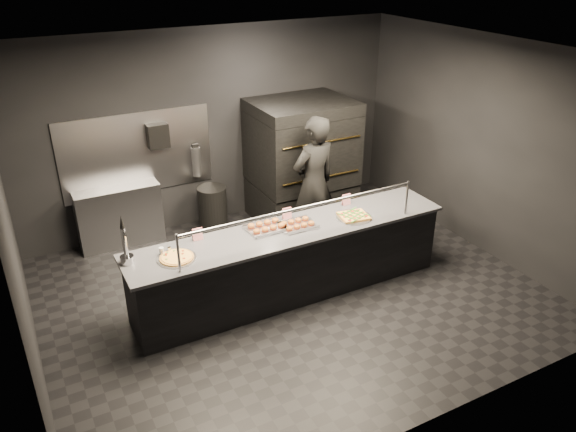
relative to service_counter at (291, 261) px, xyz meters
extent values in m
plane|color=black|center=(0.00, 0.00, -0.46)|extent=(6.00, 6.00, 0.00)
plane|color=black|center=(0.00, 0.00, 2.54)|extent=(6.00, 6.00, 0.00)
cube|color=black|center=(0.00, 2.50, 1.04)|extent=(6.00, 0.04, 3.00)
cube|color=black|center=(0.00, -2.50, 1.04)|extent=(6.00, 0.04, 3.00)
cube|color=black|center=(-3.00, 0.00, 1.04)|extent=(0.04, 5.00, 3.00)
cube|color=black|center=(3.00, 0.00, 1.04)|extent=(0.04, 5.00, 3.00)
cube|color=#99999E|center=(-1.20, 2.48, 0.84)|extent=(2.20, 0.02, 1.20)
cube|color=black|center=(0.00, 0.00, -0.02)|extent=(4.00, 0.70, 0.88)
cube|color=#38383D|center=(0.00, 0.00, 0.44)|extent=(4.10, 0.78, 0.04)
cylinder|color=#99999E|center=(-1.50, -0.30, 0.68)|extent=(0.03, 0.03, 0.45)
cylinder|color=#99999E|center=(1.50, -0.30, 0.68)|extent=(0.03, 0.03, 0.45)
cylinder|color=#99999E|center=(0.00, -0.30, 0.88)|extent=(3.00, 0.04, 0.04)
cube|color=black|center=(1.20, 1.90, -0.16)|extent=(1.50, 1.15, 0.60)
cube|color=black|center=(1.20, 1.90, 0.44)|extent=(1.50, 1.20, 0.55)
cube|color=black|center=(1.20, 1.90, 0.99)|extent=(1.50, 1.20, 0.55)
cube|color=black|center=(1.20, 1.90, 1.36)|extent=(1.50, 1.20, 0.18)
cylinder|color=gold|center=(1.20, 1.28, 0.44)|extent=(1.30, 0.02, 0.02)
cylinder|color=gold|center=(1.20, 1.28, 0.99)|extent=(1.30, 0.02, 0.02)
cube|color=#99999E|center=(-1.60, 2.32, -0.01)|extent=(1.20, 0.35, 0.90)
cube|color=black|center=(-0.90, 2.39, 1.09)|extent=(0.30, 0.20, 0.35)
cylinder|color=#B2B2B7|center=(-0.35, 2.40, 0.59)|extent=(0.14, 0.14, 0.45)
cube|color=black|center=(-0.35, 2.40, 0.84)|extent=(0.10, 0.06, 0.06)
cylinder|color=silver|center=(-1.95, 0.14, 0.50)|extent=(0.15, 0.15, 0.09)
cylinder|color=silver|center=(-1.95, 0.14, 0.69)|extent=(0.05, 0.05, 0.38)
cylinder|color=silver|center=(-1.95, 0.06, 0.86)|extent=(0.02, 0.11, 0.02)
cone|color=black|center=(-1.95, 0.14, 0.96)|extent=(0.05, 0.05, 0.15)
cylinder|color=silver|center=(-1.45, -0.03, 0.46)|extent=(0.43, 0.43, 0.01)
cylinder|color=#C2833E|center=(-1.45, -0.03, 0.47)|extent=(0.38, 0.38, 0.02)
cylinder|color=#EFAF4E|center=(-1.45, -0.03, 0.49)|extent=(0.33, 0.33, 0.01)
cube|color=silver|center=(-0.27, 0.15, 0.47)|extent=(0.51, 0.40, 0.02)
ellipsoid|color=#9A5421|center=(-0.43, 0.07, 0.50)|extent=(0.09, 0.09, 0.06)
ellipsoid|color=#9A5421|center=(-0.43, 0.23, 0.50)|extent=(0.09, 0.09, 0.06)
ellipsoid|color=#9A5421|center=(-0.32, 0.07, 0.50)|extent=(0.09, 0.09, 0.06)
ellipsoid|color=#9A5421|center=(-0.32, 0.23, 0.50)|extent=(0.09, 0.09, 0.06)
ellipsoid|color=#9A5421|center=(-0.21, 0.07, 0.50)|extent=(0.09, 0.09, 0.06)
ellipsoid|color=#9A5421|center=(-0.21, 0.23, 0.50)|extent=(0.09, 0.09, 0.06)
ellipsoid|color=#9A5421|center=(-0.10, 0.07, 0.50)|extent=(0.09, 0.09, 0.06)
ellipsoid|color=#9A5421|center=(-0.10, 0.23, 0.50)|extent=(0.09, 0.09, 0.06)
cube|color=silver|center=(0.11, 0.03, 0.47)|extent=(0.48, 0.38, 0.02)
ellipsoid|color=#9A5421|center=(-0.05, -0.04, 0.50)|extent=(0.08, 0.08, 0.05)
ellipsoid|color=#9A5421|center=(-0.05, 0.10, 0.50)|extent=(0.08, 0.08, 0.05)
ellipsoid|color=#9A5421|center=(0.05, -0.04, 0.50)|extent=(0.08, 0.08, 0.05)
ellipsoid|color=#9A5421|center=(0.05, 0.10, 0.50)|extent=(0.08, 0.08, 0.05)
ellipsoid|color=#9A5421|center=(0.15, -0.04, 0.50)|extent=(0.08, 0.08, 0.05)
ellipsoid|color=#9A5421|center=(0.15, 0.10, 0.50)|extent=(0.08, 0.08, 0.05)
ellipsoid|color=#9A5421|center=(0.26, -0.04, 0.50)|extent=(0.08, 0.08, 0.05)
ellipsoid|color=#9A5421|center=(0.26, 0.10, 0.50)|extent=(0.08, 0.08, 0.05)
cylinder|color=silver|center=(0.85, -0.09, 0.46)|extent=(0.45, 0.45, 0.01)
cube|color=#C2833E|center=(0.85, -0.09, 0.48)|extent=(0.40, 0.37, 0.02)
cube|color=#EFAF4E|center=(0.85, -0.09, 0.49)|extent=(0.38, 0.35, 0.01)
cube|color=#3B8429|center=(0.85, -0.09, 0.50)|extent=(0.36, 0.33, 0.01)
cylinder|color=silver|center=(-1.57, 0.14, 0.50)|extent=(0.05, 0.05, 0.09)
cylinder|color=silver|center=(-1.48, 0.14, 0.49)|extent=(0.04, 0.04, 0.07)
cube|color=white|center=(-1.09, 0.28, 0.53)|extent=(0.12, 0.04, 0.15)
cube|color=white|center=(0.09, 0.28, 0.53)|extent=(0.12, 0.04, 0.15)
cube|color=white|center=(0.98, 0.28, 0.53)|extent=(0.12, 0.04, 0.15)
cylinder|color=black|center=(-0.26, 2.06, -0.10)|extent=(0.44, 0.44, 0.73)
imported|color=black|center=(0.89, 0.99, 0.52)|extent=(0.78, 0.57, 1.96)
camera|label=1|loc=(-2.86, -5.31, 3.63)|focal=35.00mm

